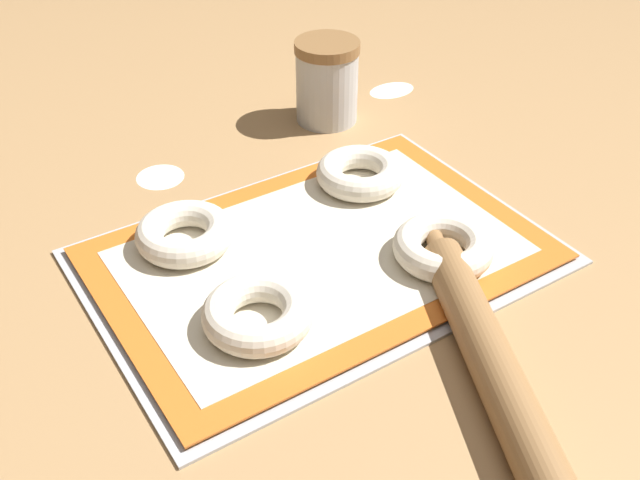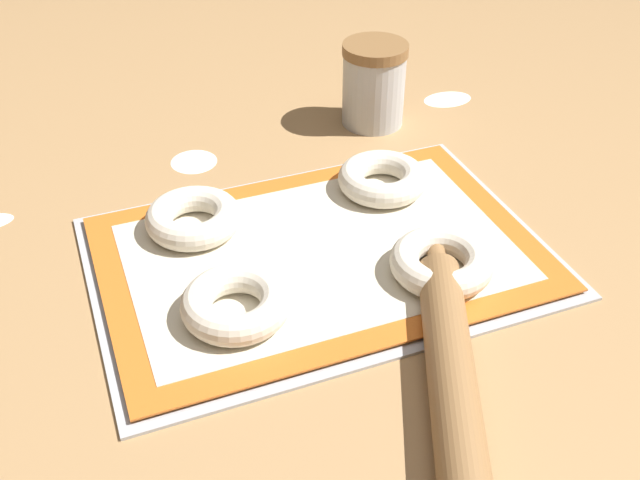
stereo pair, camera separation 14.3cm
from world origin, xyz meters
TOP-DOWN VIEW (x-y plane):
  - ground_plane at (0.00, 0.00)m, footprint 2.80×2.80m
  - baking_tray at (0.02, 0.01)m, footprint 0.54×0.37m
  - baking_mat at (0.02, 0.01)m, footprint 0.51×0.35m
  - bagel_front_left at (-0.11, -0.06)m, footprint 0.12×0.12m
  - bagel_front_right at (0.13, -0.08)m, footprint 0.12×0.12m
  - bagel_back_left at (-0.11, 0.11)m, footprint 0.12×0.12m
  - bagel_back_right at (0.14, 0.11)m, footprint 0.12×0.12m
  - flour_canister at (0.22, 0.30)m, footprint 0.10×0.10m
  - rolling_pin at (0.05, -0.25)m, footprint 0.20×0.42m
  - flour_patch_far at (-0.07, 0.29)m, footprint 0.07×0.07m
  - flour_patch_side at (0.37, 0.33)m, footprint 0.08×0.05m

SIDE VIEW (x-z plane):
  - ground_plane at x=0.00m, z-range 0.00..0.00m
  - flour_patch_side at x=0.37m, z-range 0.00..0.00m
  - flour_patch_far at x=-0.07m, z-range 0.00..0.00m
  - baking_tray at x=0.02m, z-range 0.00..0.01m
  - baking_mat at x=0.02m, z-range 0.01..0.01m
  - rolling_pin at x=0.05m, z-range 0.00..0.05m
  - bagel_front_left at x=-0.11m, z-range 0.01..0.04m
  - bagel_front_right at x=0.13m, z-range 0.01..0.04m
  - bagel_back_left at x=-0.11m, z-range 0.01..0.04m
  - bagel_back_right at x=0.14m, z-range 0.01..0.04m
  - flour_canister at x=0.22m, z-range 0.00..0.13m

